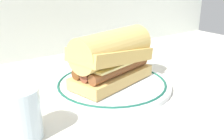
% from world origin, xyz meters
% --- Properties ---
extents(ground_plane, '(1.50, 1.50, 0.00)m').
position_xyz_m(ground_plane, '(0.00, 0.00, 0.00)').
color(ground_plane, beige).
extents(plate, '(0.29, 0.29, 0.01)m').
position_xyz_m(plate, '(-0.02, 0.04, 0.01)').
color(plate, white).
rests_on(plate, ground_plane).
extents(sausage_sandwich, '(0.23, 0.15, 0.13)m').
position_xyz_m(sausage_sandwich, '(-0.02, 0.04, 0.08)').
color(sausage_sandwich, '#DDB366').
rests_on(sausage_sandwich, plate).
extents(drinking_glass, '(0.07, 0.07, 0.09)m').
position_xyz_m(drinking_glass, '(-0.26, -0.05, 0.04)').
color(drinking_glass, silver).
rests_on(drinking_glass, ground_plane).
extents(butter_knife, '(0.16, 0.06, 0.01)m').
position_xyz_m(butter_knife, '(0.12, 0.20, 0.00)').
color(butter_knife, silver).
rests_on(butter_knife, ground_plane).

